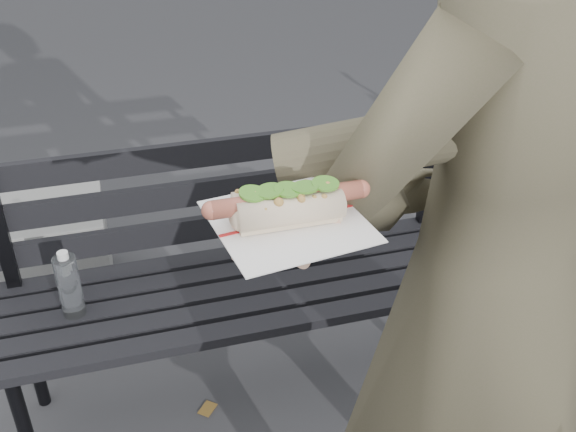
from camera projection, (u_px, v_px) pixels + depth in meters
name	position (u px, v px, depth m)	size (l,w,h in m)	color
park_bench	(236.00, 261.00, 2.06)	(1.50, 0.44, 0.88)	black
person	(489.00, 293.00, 1.21)	(0.70, 0.46, 1.93)	#484630
held_hotdog	(407.00, 153.00, 0.96)	(0.63, 0.31, 0.20)	#484630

